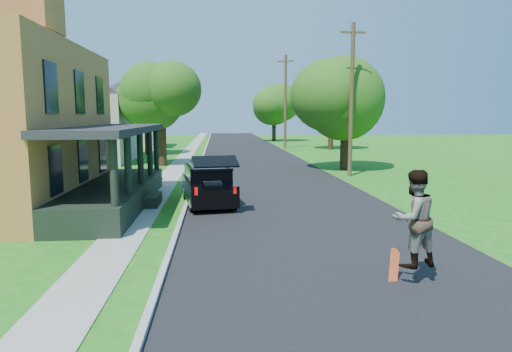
{
  "coord_description": "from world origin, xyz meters",
  "views": [
    {
      "loc": [
        -2.8,
        -11.98,
        3.53
      ],
      "look_at": [
        -1.53,
        3.0,
        1.53
      ],
      "focal_mm": 32.0,
      "sensor_mm": 36.0,
      "label": 1
    }
  ],
  "objects": [
    {
      "name": "street",
      "position": [
        0.0,
        20.0,
        0.0
      ],
      "size": [
        8.0,
        120.0,
        0.02
      ],
      "primitive_type": "cube",
      "color": "black",
      "rests_on": "ground"
    },
    {
      "name": "tree_right_mid",
      "position": [
        8.93,
        34.83,
        5.67
      ],
      "size": [
        6.43,
        6.57,
        8.61
      ],
      "rotation": [
        0.0,
        0.0,
        -0.27
      ],
      "color": "black",
      "rests_on": "ground"
    },
    {
      "name": "neighbor_house_far",
      "position": [
        -13.5,
        40.0,
        4.19
      ],
      "size": [
        12.78,
        12.78,
        8.3
      ],
      "color": "#B0AA9C",
      "rests_on": "ground"
    },
    {
      "name": "tree_left_mid",
      "position": [
        -6.73,
        20.7,
        5.07
      ],
      "size": [
        5.61,
        5.29,
        7.66
      ],
      "rotation": [
        0.0,
        0.0,
        0.16
      ],
      "color": "black",
      "rests_on": "ground"
    },
    {
      "name": "neighbor_house_mid",
      "position": [
        -13.5,
        24.0,
        4.19
      ],
      "size": [
        12.78,
        12.78,
        8.3
      ],
      "color": "#B0AA9C",
      "rests_on": "ground"
    },
    {
      "name": "ground",
      "position": [
        0.0,
        0.0,
        0.0
      ],
      "size": [
        140.0,
        140.0,
        0.0
      ],
      "primitive_type": "plane",
      "color": "#196313",
      "rests_on": "ground"
    },
    {
      "name": "skateboard",
      "position": [
        0.96,
        -2.8,
        0.28
      ],
      "size": [
        0.35,
        0.33,
        0.77
      ],
      "rotation": [
        0.0,
        0.0,
        0.12
      ],
      "color": "#C33910",
      "rests_on": "ground"
    },
    {
      "name": "skateboarder",
      "position": [
        1.26,
        -3.0,
        1.4
      ],
      "size": [
        1.18,
        1.03,
        2.05
      ],
      "rotation": [
        0.0,
        0.0,
        3.43
      ],
      "color": "black",
      "rests_on": "ground"
    },
    {
      "name": "curb",
      "position": [
        -4.05,
        20.0,
        0.0
      ],
      "size": [
        0.15,
        120.0,
        0.12
      ],
      "primitive_type": "cube",
      "color": "#9C9C97",
      "rests_on": "ground"
    },
    {
      "name": "tree_right_far",
      "position": [
        4.96,
        50.96,
        5.17
      ],
      "size": [
        5.92,
        5.77,
        8.26
      ],
      "rotation": [
        0.0,
        0.0,
        0.04
      ],
      "color": "black",
      "rests_on": "ground"
    },
    {
      "name": "front_walk",
      "position": [
        -9.5,
        6.0,
        0.0
      ],
      "size": [
        6.5,
        1.2,
        0.03
      ],
      "primitive_type": "cube",
      "color": "gray",
      "rests_on": "ground"
    },
    {
      "name": "tree_left_far",
      "position": [
        -9.17,
        30.18,
        5.13
      ],
      "size": [
        6.57,
        6.25,
        7.85
      ],
      "rotation": [
        0.0,
        0.0,
        0.38
      ],
      "color": "black",
      "rests_on": "ground"
    },
    {
      "name": "black_suv",
      "position": [
        -3.2,
        6.05,
        0.8
      ],
      "size": [
        2.35,
        4.7,
        2.1
      ],
      "rotation": [
        0.0,
        0.0,
        0.15
      ],
      "color": "black",
      "rests_on": "ground"
    },
    {
      "name": "utility_pole_far",
      "position": [
        4.5,
        37.08,
        5.12
      ],
      "size": [
        1.75,
        0.72,
        9.92
      ],
      "rotation": [
        0.0,
        0.0,
        -0.33
      ],
      "color": "#3F2F1D",
      "rests_on": "ground"
    },
    {
      "name": "utility_pole_near",
      "position": [
        4.93,
        14.07,
        4.5
      ],
      "size": [
        1.46,
        0.24,
        8.75
      ],
      "rotation": [
        0.0,
        0.0,
        0.03
      ],
      "color": "#3F2F1D",
      "rests_on": "ground"
    },
    {
      "name": "tree_right_near",
      "position": [
        5.48,
        17.26,
        5.58
      ],
      "size": [
        6.57,
        6.57,
        8.84
      ],
      "rotation": [
        0.0,
        0.0,
        -0.12
      ],
      "color": "black",
      "rests_on": "ground"
    },
    {
      "name": "sidewalk",
      "position": [
        -5.6,
        20.0,
        0.0
      ],
      "size": [
        1.3,
        120.0,
        0.03
      ],
      "primitive_type": "cube",
      "color": "gray",
      "rests_on": "ground"
    }
  ]
}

